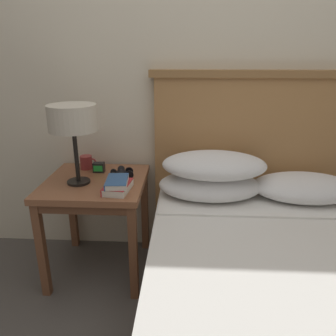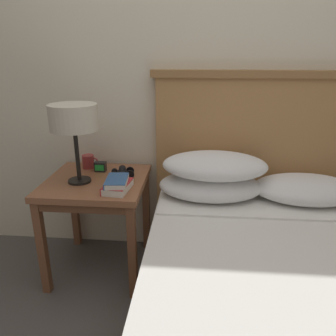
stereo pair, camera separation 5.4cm
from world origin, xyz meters
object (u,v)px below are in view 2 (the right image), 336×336
book_stacked_on_top (116,181)px  coffee_mug (88,161)px  alarm_clock (100,167)px  table_lamp (74,119)px  book_on_nightstand (117,187)px  binoculars_pair (122,173)px  bed (274,292)px  nightstand (97,192)px

book_stacked_on_top → coffee_mug: bearing=127.4°
alarm_clock → table_lamp: bearing=-111.2°
book_stacked_on_top → alarm_clock: (-0.17, 0.29, -0.03)m
book_on_nightstand → binoculars_pair: bearing=94.9°
table_lamp → coffee_mug: bearing=95.4°
bed → binoculars_pair: size_ratio=11.26×
nightstand → coffee_mug: size_ratio=5.96×
nightstand → book_on_nightstand: bearing=-42.4°
book_on_nightstand → binoculars_pair: 0.21m
table_lamp → coffee_mug: (-0.02, 0.24, -0.32)m
book_on_nightstand → book_stacked_on_top: (-0.00, -0.01, 0.04)m
binoculars_pair → book_on_nightstand: bearing=-85.1°
book_on_nightstand → book_stacked_on_top: book_stacked_on_top is taller
book_stacked_on_top → alarm_clock: 0.34m
binoculars_pair → coffee_mug: 0.28m
binoculars_pair → alarm_clock: size_ratio=2.35×
book_stacked_on_top → binoculars_pair: (-0.02, 0.22, -0.03)m
book_stacked_on_top → coffee_mug: coffee_mug is taller
book_stacked_on_top → bed: bearing=-24.9°
nightstand → binoculars_pair: (0.15, 0.06, 0.10)m
book_on_nightstand → binoculars_pair: binoculars_pair is taller
bed → book_stacked_on_top: 0.94m
book_on_nightstand → alarm_clock: size_ratio=2.99×
bed → book_on_nightstand: bearing=154.7°
nightstand → book_on_nightstand: book_on_nightstand is taller
table_lamp → binoculars_pair: size_ratio=2.71×
nightstand → bed: size_ratio=0.33×
table_lamp → nightstand: bearing=31.8°
bed → book_on_nightstand: size_ratio=8.86×
nightstand → alarm_clock: alarm_clock is taller
bed → coffee_mug: bed is taller
nightstand → coffee_mug: coffee_mug is taller
coffee_mug → alarm_clock: bearing=-31.5°
book_stacked_on_top → binoculars_pair: book_stacked_on_top is taller
book_on_nightstand → nightstand: bearing=137.6°
nightstand → book_on_nightstand: 0.25m
book_stacked_on_top → binoculars_pair: size_ratio=1.17×
nightstand → table_lamp: size_ratio=1.37×
binoculars_pair → coffee_mug: (-0.25, 0.13, 0.02)m
book_on_nightstand → coffee_mug: 0.44m
table_lamp → binoculars_pair: 0.42m
nightstand → alarm_clock: size_ratio=8.76×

